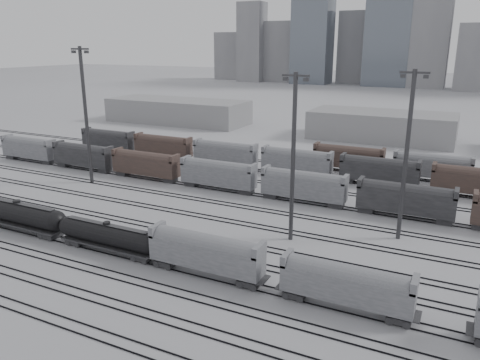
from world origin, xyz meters
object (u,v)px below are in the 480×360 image
at_px(hopper_car_b, 346,283).
at_px(tank_car_b, 108,235).
at_px(tank_car_a, 18,214).
at_px(hopper_car_a, 206,251).
at_px(light_mast_c, 293,155).

bearing_deg(hopper_car_b, tank_car_b, 180.00).
distance_m(tank_car_a, hopper_car_a, 32.15).
distance_m(hopper_car_b, light_mast_c, 20.87).
relative_size(tank_car_b, light_mast_c, 0.71).
height_order(tank_car_a, tank_car_b, tank_car_a).
height_order(tank_car_a, hopper_car_b, hopper_car_b).
bearing_deg(hopper_car_a, light_mast_c, 70.12).
bearing_deg(tank_car_b, hopper_car_b, 0.00).
height_order(hopper_car_a, hopper_car_b, hopper_car_a).
distance_m(tank_car_a, tank_car_b, 17.06).
height_order(tank_car_b, hopper_car_b, hopper_car_b).
bearing_deg(light_mast_c, hopper_car_a, -109.88).
bearing_deg(hopper_car_a, tank_car_a, 180.00).
relative_size(tank_car_a, light_mast_c, 0.78).
bearing_deg(hopper_car_a, tank_car_b, 180.00).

